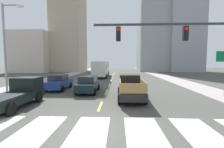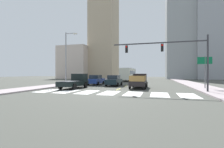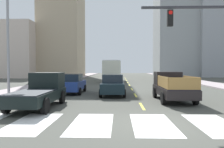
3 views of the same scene
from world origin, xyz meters
name	(u,v)px [view 2 (image 2 of 3)]	position (x,y,z in m)	size (l,w,h in m)	color
ground_plane	(110,93)	(0.00, 0.00, 0.00)	(160.00, 160.00, 0.00)	#464740
sidewalk_right	(189,83)	(10.89, 18.00, 0.07)	(3.50, 110.00, 0.15)	#A39497
sidewalk_left	(86,82)	(-10.89, 18.00, 0.07)	(3.50, 110.00, 0.15)	#A39497
crosswalk_stripe_0	(48,91)	(-7.41, 0.00, 0.00)	(1.67, 3.55, 0.01)	white
crosswalk_stripe_1	(67,91)	(-4.94, 0.00, 0.00)	(1.67, 3.55, 0.01)	white
crosswalk_stripe_2	(88,92)	(-2.47, 0.00, 0.00)	(1.67, 3.55, 0.01)	white
crosswalk_stripe_3	(110,93)	(0.00, 0.00, 0.00)	(1.67, 3.55, 0.01)	white
crosswalk_stripe_4	(134,94)	(2.47, 0.00, 0.00)	(1.67, 3.55, 0.01)	white
crosswalk_stripe_5	(160,95)	(4.94, 0.00, 0.00)	(1.67, 3.55, 0.01)	white
crosswalk_stripe_6	(188,96)	(7.41, 0.00, 0.00)	(1.67, 3.55, 0.01)	white
lane_dash_0	(118,89)	(0.00, 4.00, 0.00)	(0.16, 2.40, 0.01)	gold
lane_dash_1	(126,86)	(0.00, 9.00, 0.00)	(0.16, 2.40, 0.01)	gold
lane_dash_2	(131,84)	(0.00, 14.00, 0.00)	(0.16, 2.40, 0.01)	gold
lane_dash_3	(134,82)	(0.00, 19.00, 0.00)	(0.16, 2.40, 0.01)	gold
lane_dash_4	(137,81)	(0.00, 24.00, 0.00)	(0.16, 2.40, 0.01)	gold
lane_dash_5	(139,80)	(0.00, 29.00, 0.00)	(0.16, 2.40, 0.01)	gold
lane_dash_6	(140,80)	(0.00, 34.00, 0.00)	(0.16, 2.40, 0.01)	gold
lane_dash_7	(142,79)	(0.00, 39.00, 0.00)	(0.16, 2.40, 0.01)	gold
pickup_stakebed	(139,81)	(2.34, 6.56, 0.94)	(2.18, 5.20, 1.96)	black
pickup_dark	(76,81)	(-5.96, 3.80, 0.92)	(2.18, 5.20, 1.96)	black
city_bus	(128,74)	(-2.37, 25.40, 1.95)	(2.72, 10.80, 3.32)	beige
sedan_near_right	(114,81)	(-1.85, 8.85, 0.86)	(2.02, 4.40, 1.72)	black
sedan_near_left	(96,80)	(-5.51, 10.24, 0.86)	(2.02, 4.40, 1.72)	navy
traffic_signal_gantry	(174,53)	(6.47, 2.66, 4.24)	(10.03, 0.27, 6.00)	#2D2D33
direction_sign_green	(205,65)	(10.59, 6.85, 3.03)	(1.70, 0.12, 4.20)	slate
streetlight_left	(67,56)	(-10.12, 8.39, 4.97)	(2.20, 0.28, 9.00)	gray
tower_tall_centre	(182,8)	(13.76, 47.24, 26.11)	(11.00, 10.42, 52.21)	#919698
block_mid_left	(210,37)	(22.90, 46.83, 14.67)	(10.55, 11.77, 29.35)	#979BA1
block_mid_right	(104,36)	(-15.40, 44.72, 17.01)	(9.50, 11.54, 34.02)	tan
block_low_left	(76,63)	(-25.68, 40.18, 6.18)	(11.40, 9.67, 12.36)	beige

